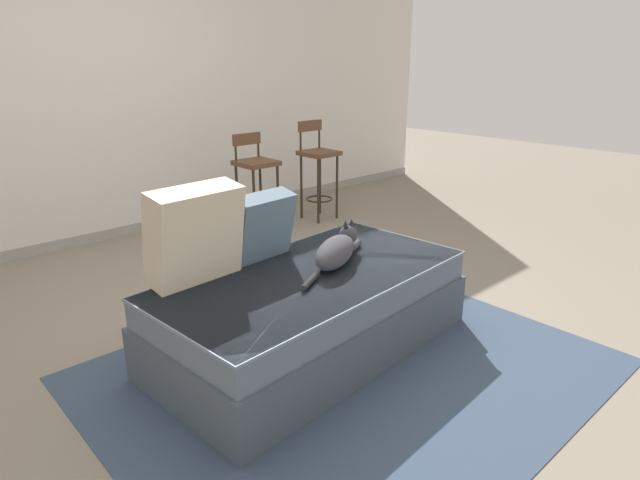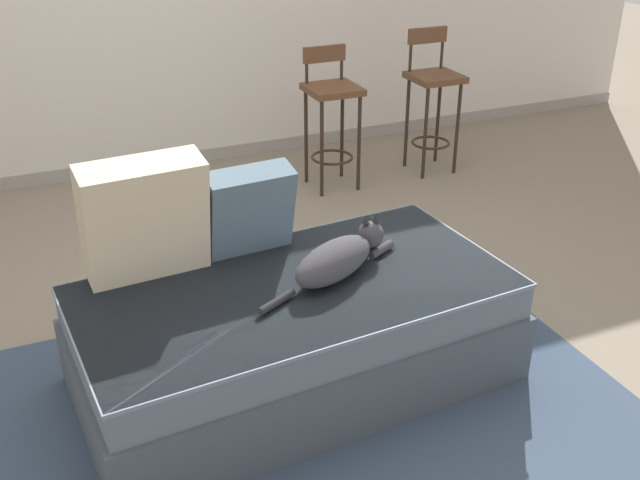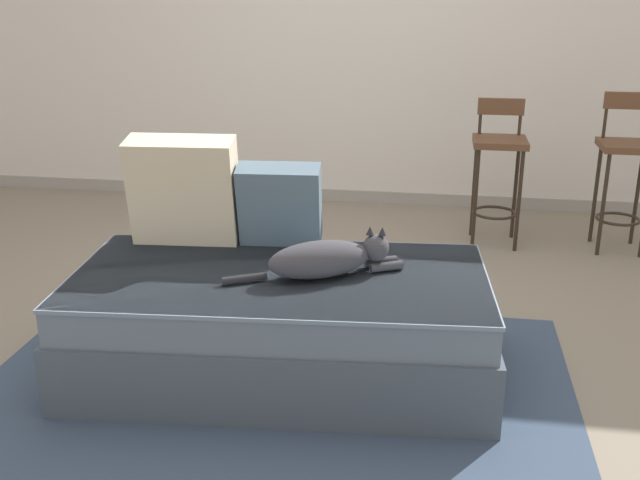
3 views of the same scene
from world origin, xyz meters
name	(u,v)px [view 3 (image 3 of 3)]	position (x,y,z in m)	size (l,w,h in m)	color
ground_plane	(299,330)	(0.00, 0.00, 0.00)	(16.00, 16.00, 0.00)	slate
wall_back_panel	(357,21)	(0.00, 2.25, 1.30)	(8.00, 0.10, 2.60)	silver
wall_baseboard_trim	(353,196)	(0.00, 2.20, 0.04)	(8.00, 0.02, 0.09)	gray
area_rug	(266,408)	(0.00, -0.70, 0.00)	(2.41, 1.98, 0.01)	#334256
couch	(281,323)	(0.00, -0.40, 0.23)	(1.77, 1.01, 0.45)	#44505B
throw_pillow_corner	(184,190)	(-0.49, -0.09, 0.69)	(0.49, 0.28, 0.49)	beige
throw_pillow_middle	(280,205)	(-0.07, -0.06, 0.64)	(0.38, 0.23, 0.38)	#4C6070
cat	(327,258)	(0.19, -0.39, 0.52)	(0.70, 0.38, 0.19)	#333338
bar_stool_near_window	(498,160)	(0.98, 1.44, 0.53)	(0.32, 0.32, 0.89)	#2D2319
bar_stool_by_doorway	(625,163)	(1.71, 1.44, 0.54)	(0.32, 0.32, 0.94)	#2D2319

